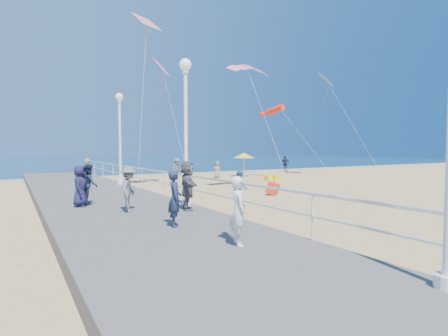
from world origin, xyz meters
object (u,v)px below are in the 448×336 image
spectator_6 (88,175)px  beach_chair_right (276,178)px  spectator_5 (188,185)px  box_kite (273,190)px  toddler_held (240,187)px  beach_umbrella (244,155)px  beach_chair_left (269,178)px  spectator_0 (175,199)px  spectator_2 (129,189)px  spectator_4 (80,186)px  spectator_7 (89,184)px  woman_holding_toddler (238,211)px  beach_walker_a (177,168)px  lamp_post_mid (186,116)px  lamp_post_far (120,129)px  beach_walker_b (285,164)px  beach_walker_c (217,170)px

spectator_6 → beach_chair_right: (14.53, 3.26, -1.01)m
spectator_5 → box_kite: size_ratio=2.78×
toddler_held → beach_umbrella: 23.62m
spectator_6 → beach_chair_left: (14.10, 3.54, -1.01)m
spectator_0 → spectator_2: (-0.40, 2.85, 0.00)m
beach_umbrella → spectator_4: bearing=-141.8°
spectator_7 → box_kite: size_ratio=2.51×
spectator_6 → spectator_2: bearing=167.1°
woman_holding_toddler → spectator_2: bearing=25.4°
beach_walker_a → beach_umbrella: size_ratio=0.79×
lamp_post_mid → lamp_post_far: (0.00, 9.00, 0.00)m
spectator_2 → beach_walker_b: (22.57, 17.97, -0.27)m
spectator_2 → woman_holding_toddler: bearing=-142.5°
toddler_held → beach_walker_c: size_ratio=0.52×
spectator_2 → box_kite: 9.16m
beach_walker_a → beach_chair_left: bearing=-74.7°
woman_holding_toddler → beach_chair_right: bearing=-25.7°
lamp_post_far → spectator_4: lamp_post_far is taller
spectator_7 → spectator_2: bearing=-158.1°
spectator_2 → beach_chair_left: bearing=-25.6°
spectator_0 → box_kite: spectator_0 is taller
lamp_post_mid → spectator_6: (-2.26, 6.40, -2.45)m
toddler_held → beach_walker_b: toddler_held is taller
lamp_post_mid → beach_walker_c: size_ratio=3.68×
beach_chair_left → beach_chair_right: (0.43, -0.29, 0.00)m
spectator_2 → beach_umbrella: (14.48, 14.29, 0.76)m
woman_holding_toddler → spectator_2: 5.30m
beach_chair_left → beach_walker_a: bearing=126.8°
spectator_6 → beach_chair_left: size_ratio=2.93×
lamp_post_far → box_kite: size_ratio=8.87×
spectator_0 → spectator_5: bearing=-12.1°
lamp_post_mid → spectator_2: lamp_post_mid is taller
spectator_4 → beach_walker_b: (23.79, 16.05, -0.26)m
beach_walker_c → box_kite: size_ratio=2.41×
lamp_post_far → spectator_4: bearing=-114.9°
spectator_0 → spectator_4: (-1.61, 4.77, -0.01)m
beach_walker_c → beach_chair_left: size_ratio=2.63×
lamp_post_far → beach_walker_a: lamp_post_far is taller
spectator_0 → spectator_7: size_ratio=0.99×
beach_walker_c → beach_chair_left: (2.40, -4.01, -0.52)m
spectator_7 → beach_chair_right: 17.06m
lamp_post_far → beach_walker_b: bearing=23.2°
woman_holding_toddler → beach_walker_a: woman_holding_toddler is taller
woman_holding_toddler → beach_walker_c: woman_holding_toddler is taller
spectator_7 → beach_walker_a: (9.90, 14.43, -0.31)m
spectator_6 → beach_walker_b: spectator_6 is taller
spectator_7 → beach_walker_b: spectator_7 is taller
toddler_held → spectator_6: bearing=21.6°
lamp_post_mid → spectator_2: (-2.16, -0.21, -2.51)m
beach_walker_c → beach_umbrella: bearing=64.2°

